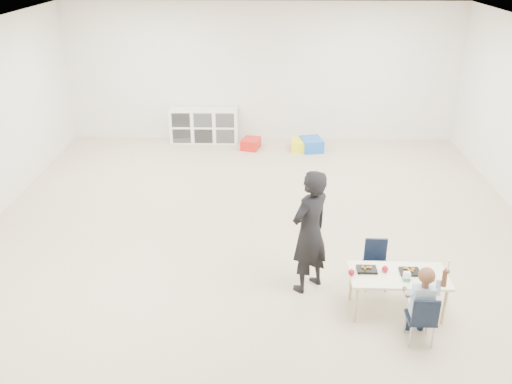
{
  "coord_description": "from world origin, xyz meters",
  "views": [
    {
      "loc": [
        0.13,
        -6.5,
        3.81
      ],
      "look_at": [
        -0.02,
        -0.09,
        0.85
      ],
      "focal_mm": 38.0,
      "sensor_mm": 36.0,
      "label": 1
    }
  ],
  "objects_px": {
    "table": "(396,293)",
    "child": "(423,304)",
    "adult": "(310,232)",
    "chair_near": "(421,317)",
    "cubby_shelf": "(204,125)"
  },
  "relations": [
    {
      "from": "chair_near",
      "to": "adult",
      "type": "bearing_deg",
      "value": 140.39
    },
    {
      "from": "chair_near",
      "to": "cubby_shelf",
      "type": "xyz_separation_m",
      "value": [
        -2.92,
        6.21,
        0.05
      ]
    },
    {
      "from": "adult",
      "to": "table",
      "type": "bearing_deg",
      "value": 110.8
    },
    {
      "from": "table",
      "to": "cubby_shelf",
      "type": "height_order",
      "value": "cubby_shelf"
    },
    {
      "from": "chair_near",
      "to": "child",
      "type": "distance_m",
      "value": 0.17
    },
    {
      "from": "adult",
      "to": "chair_near",
      "type": "bearing_deg",
      "value": 95.44
    },
    {
      "from": "cubby_shelf",
      "to": "adult",
      "type": "bearing_deg",
      "value": -70.93
    },
    {
      "from": "chair_near",
      "to": "adult",
      "type": "height_order",
      "value": "adult"
    },
    {
      "from": "child",
      "to": "adult",
      "type": "bearing_deg",
      "value": 140.39
    },
    {
      "from": "table",
      "to": "child",
      "type": "distance_m",
      "value": 0.56
    },
    {
      "from": "cubby_shelf",
      "to": "adult",
      "type": "xyz_separation_m",
      "value": [
        1.82,
        -5.27,
        0.42
      ]
    },
    {
      "from": "chair_near",
      "to": "cubby_shelf",
      "type": "relative_size",
      "value": 0.42
    },
    {
      "from": "adult",
      "to": "child",
      "type": "bearing_deg",
      "value": 95.44
    },
    {
      "from": "child",
      "to": "adult",
      "type": "distance_m",
      "value": 1.48
    },
    {
      "from": "chair_near",
      "to": "child",
      "type": "bearing_deg",
      "value": 0.0
    }
  ]
}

